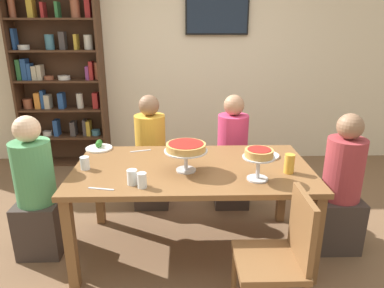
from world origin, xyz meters
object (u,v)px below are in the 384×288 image
at_px(chair_near_right, 281,254).
at_px(water_glass_clear_far, 132,177).
at_px(cutlery_fork_near, 141,151).
at_px(diner_head_east, 340,193).
at_px(diner_head_west, 37,197).
at_px(deep_dish_pizza_stand, 186,149).
at_px(bookshelf, 60,78).
at_px(diner_far_right, 232,159).
at_px(personal_pizza_stand, 259,157).
at_px(cutlery_knife_near, 101,189).
at_px(beer_glass_amber_tall, 289,164).
at_px(water_glass_clear_near, 85,163).
at_px(salad_plate_near_diner, 264,155).
at_px(dining_table, 192,176).
at_px(diner_far_left, 151,160).
at_px(salad_plate_far_diner, 99,147).
at_px(television, 217,14).
at_px(water_glass_clear_spare, 142,180).

relative_size(chair_near_right, water_glass_clear_far, 8.26).
distance_m(chair_near_right, cutlery_fork_near, 1.49).
bearing_deg(diner_head_east, water_glass_clear_far, 11.21).
bearing_deg(diner_head_west, deep_dish_pizza_stand, -4.17).
height_order(bookshelf, water_glass_clear_far, bookshelf).
xyz_separation_m(diner_far_right, diner_head_west, (-1.65, -0.77, 0.00)).
height_order(personal_pizza_stand, cutlery_knife_near, personal_pizza_stand).
distance_m(beer_glass_amber_tall, water_glass_clear_near, 1.53).
height_order(diner_head_west, salad_plate_near_diner, diner_head_west).
bearing_deg(dining_table, diner_far_left, 116.50).
distance_m(diner_head_west, water_glass_clear_far, 0.92).
bearing_deg(bookshelf, diner_head_west, -78.55).
height_order(personal_pizza_stand, salad_plate_far_diner, personal_pizza_stand).
relative_size(diner_head_west, diner_far_left, 1.00).
bearing_deg(personal_pizza_stand, salad_plate_near_diner, 71.68).
bearing_deg(water_glass_clear_near, water_glass_clear_far, -35.13).
relative_size(bookshelf, personal_pizza_stand, 9.68).
xyz_separation_m(diner_far_right, water_glass_clear_near, (-1.23, -0.81, 0.30)).
bearing_deg(television, bookshelf, -177.23).
bearing_deg(chair_near_right, water_glass_clear_far, 64.29).
distance_m(bookshelf, deep_dish_pizza_stand, 2.63).
bearing_deg(diner_far_right, water_glass_clear_spare, -34.02).
height_order(dining_table, cutlery_fork_near, cutlery_fork_near).
xyz_separation_m(water_glass_clear_near, water_glass_clear_far, (0.39, -0.28, 0.00)).
bearing_deg(diner_head_west, cutlery_fork_near, 24.29).
xyz_separation_m(dining_table, salad_plate_near_diner, (0.61, 0.21, 0.09)).
xyz_separation_m(dining_table, deep_dish_pizza_stand, (-0.05, -0.08, 0.25)).
relative_size(diner_head_west, personal_pizza_stand, 5.03).
height_order(diner_far_right, water_glass_clear_far, diner_far_right).
bearing_deg(diner_head_west, salad_plate_near_diner, 6.42).
distance_m(salad_plate_near_diner, water_glass_clear_near, 1.44).
height_order(bookshelf, diner_head_east, bookshelf).
bearing_deg(diner_far_left, beer_glass_amber_tall, 49.91).
distance_m(personal_pizza_stand, water_glass_clear_far, 0.88).
relative_size(diner_head_east, water_glass_clear_near, 11.78).
height_order(deep_dish_pizza_stand, cutlery_knife_near, deep_dish_pizza_stand).
relative_size(dining_table, water_glass_clear_far, 17.28).
distance_m(bookshelf, diner_head_west, 2.15).
xyz_separation_m(diner_far_left, personal_pizza_stand, (0.85, -1.04, 0.42)).
distance_m(bookshelf, cutlery_knife_near, 2.63).
height_order(dining_table, diner_far_left, diner_far_left).
distance_m(dining_table, cutlery_knife_near, 0.73).
xyz_separation_m(diner_head_west, deep_dish_pizza_stand, (1.18, -0.09, 0.42)).
relative_size(television, cutlery_fork_near, 4.37).
relative_size(personal_pizza_stand, water_glass_clear_spare, 2.19).
xyz_separation_m(salad_plate_far_diner, beer_glass_amber_tall, (1.53, -0.57, 0.05)).
bearing_deg(chair_near_right, dining_table, 34.06).
relative_size(diner_far_right, water_glass_clear_spare, 11.03).
xyz_separation_m(diner_far_left, water_glass_clear_far, (-0.02, -1.10, 0.30)).
distance_m(diner_head_west, cutlery_knife_near, 0.76).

